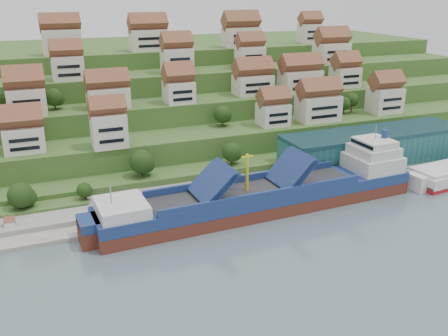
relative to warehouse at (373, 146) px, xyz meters
name	(u,v)px	position (x,y,z in m)	size (l,w,h in m)	color
ground	(243,216)	(-52.00, -17.00, -7.20)	(300.00, 300.00, 0.00)	slate
quay	(285,181)	(-32.00, -2.00, -6.10)	(180.00, 14.00, 2.20)	gray
hillside	(144,96)	(-52.00, 86.55, 3.46)	(260.00, 128.00, 31.00)	#2D4C1E
hillside_village	(175,78)	(-50.68, 44.50, 17.48)	(158.83, 63.42, 28.88)	beige
hillside_trees	(152,121)	(-64.15, 24.81, 8.28)	(140.14, 62.61, 30.99)	#213D14
warehouse	(373,146)	(0.00, 0.00, 0.00)	(60.00, 15.00, 10.00)	#215B5C
flagpole	(289,168)	(-33.89, -7.00, -0.32)	(1.28, 0.16, 8.00)	gray
cargo_ship	(270,196)	(-43.91, -15.61, -3.67)	(85.01, 16.19, 18.85)	#56251A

